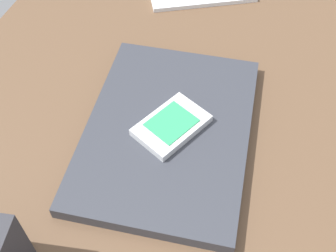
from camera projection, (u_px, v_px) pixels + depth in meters
desk_surface at (207, 110)px, 65.04cm from camera, size 120.00×80.00×3.00cm
laptop_closed at (168, 131)px, 59.44cm from camera, size 32.52×24.60×1.90cm
cell_phone_on_laptop at (171, 125)px, 58.08cm from camera, size 11.44×10.02×1.24cm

